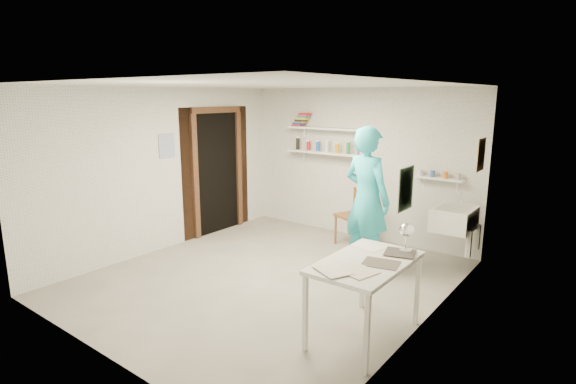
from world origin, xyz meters
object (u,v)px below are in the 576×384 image
Objects in this scene: wooden_chair at (353,216)px; wall_clock at (372,173)px; man at (367,200)px; work_table at (365,299)px; desk_lamp at (407,230)px; belfast_sink at (454,219)px.

wall_clock is at bearing -22.11° from wooden_chair.
man is 1.84m from work_table.
desk_lamp is (1.05, -1.30, -0.28)m from wall_clock.
wall_clock is 2.15m from work_table.
belfast_sink is at bearing 19.79° from wooden_chair.
wall_clock is 2.37× the size of desk_lamp.
wall_clock reaches higher than belfast_sink.
wooden_chair is at bearing -37.59° from man.
wall_clock reaches higher than desk_lamp.
desk_lamp reaches higher than wooden_chair.
wooden_chair is (-0.56, 0.54, -0.80)m from wall_clock.
man reaches higher than desk_lamp.
belfast_sink is 4.14× the size of desk_lamp.
wall_clock is at bearing 128.92° from desk_lamp.
wall_clock is 1.70m from desk_lamp.
man reaches higher than wall_clock.
wall_clock is (-0.97, -0.49, 0.57)m from belfast_sink.
belfast_sink reaches higher than work_table.
man is 2.03× the size of wooden_chair.
belfast_sink is 2.28m from work_table.
wall_clock is at bearing -153.35° from belfast_sink.
wooden_chair is at bearing 131.22° from desk_lamp.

